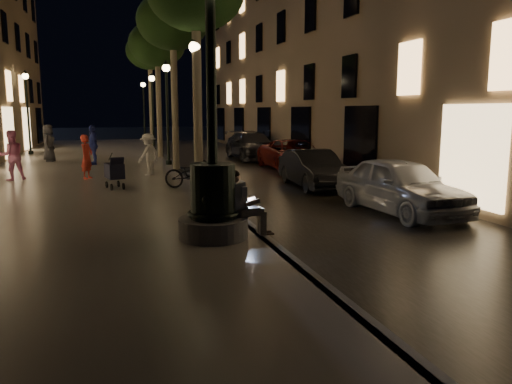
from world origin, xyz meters
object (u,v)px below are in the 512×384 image
object	(u,v)px
tree_third	(157,45)
pedestrian_white	(149,154)
lamp_curb_c	(153,102)
pedestrian_red	(87,157)
bicycle	(192,174)
lamp_curb_a	(196,94)
lamp_left_c	(27,101)
tree_far	(149,52)
lamp_curb_b	(167,99)
lamp_curb_d	(144,103)
fountain_lamppost	(213,188)
pedestrian_dark	(49,143)
seated_man_laptop	(243,201)
car_third	(294,155)
car_second	(313,169)
pedestrian_pink	(12,155)
stroller	(114,171)
pedestrian_blue	(93,145)
car_rear	(252,146)
car_front	(400,186)
tree_second	(173,22)

from	to	relation	value
tree_third	pedestrian_white	xyz separation A→B (m)	(-1.19, -7.69, -5.11)
lamp_curb_c	pedestrian_white	xyz separation A→B (m)	(-1.19, -11.69, -2.21)
pedestrian_red	bicycle	distance (m)	4.85
lamp_curb_a	lamp_left_c	size ratio (longest dim) A/B	1.00
tree_far	lamp_curb_b	distance (m)	10.50
lamp_left_c	lamp_curb_a	bearing A→B (deg)	-66.07
lamp_curb_d	bicycle	world-z (taller)	lamp_curb_d
tree_far	bicycle	bearing A→B (deg)	-90.59
fountain_lamppost	pedestrian_dark	bearing A→B (deg)	105.84
seated_man_laptop	car_third	xyz separation A→B (m)	(5.59, 11.90, -0.21)
pedestrian_white	car_second	bearing A→B (deg)	102.46
pedestrian_pink	fountain_lamppost	bearing A→B (deg)	94.61
car_third	bicycle	xyz separation A→B (m)	(-5.60, -5.48, -0.01)
stroller	lamp_curb_b	bearing A→B (deg)	56.25
tree_third	stroller	bearing A→B (deg)	-103.06
seated_man_laptop	tree_far	bearing A→B (deg)	89.60
tree_far	pedestrian_white	bearing A→B (deg)	-95.30
bicycle	pedestrian_blue	bearing A→B (deg)	47.96
lamp_curb_d	pedestrian_pink	bearing A→B (deg)	-107.09
tree_third	lamp_curb_d	world-z (taller)	tree_third
pedestrian_pink	bicycle	size ratio (longest dim) A/B	0.98
pedestrian_white	lamp_curb_c	bearing A→B (deg)	-140.20
car_rear	car_front	bearing A→B (deg)	-91.18
tree_third	pedestrian_blue	xyz separation A→B (m)	(-3.39, -3.03, -5.01)
lamp_left_c	pedestrian_white	distance (m)	13.28
tree_far	pedestrian_white	world-z (taller)	tree_far
car_third	pedestrian_dark	size ratio (longest dim) A/B	2.75
lamp_curb_d	pedestrian_white	world-z (taller)	lamp_curb_d
lamp_curb_b	pedestrian_red	xyz separation A→B (m)	(-3.48, -4.12, -2.21)
fountain_lamppost	lamp_curb_b	size ratio (longest dim) A/B	1.08
fountain_lamppost	stroller	world-z (taller)	fountain_lamppost
lamp_curb_c	bicycle	distance (m)	15.78
car_third	car_rear	bearing A→B (deg)	96.40
pedestrian_white	pedestrian_blue	xyz separation A→B (m)	(-2.20, 4.66, 0.11)
tree_second	pedestrian_pink	xyz separation A→B (m)	(-6.19, -1.80, -5.22)
lamp_curb_d	pedestrian_pink	size ratio (longest dim) A/B	2.63
seated_man_laptop	car_front	distance (m)	5.22
stroller	bicycle	distance (m)	2.52
seated_man_laptop	pedestrian_pink	world-z (taller)	pedestrian_pink
fountain_lamppost	car_third	world-z (taller)	fountain_lamppost
seated_man_laptop	pedestrian_dark	bearing A→B (deg)	107.72
car_third	pedestrian_pink	world-z (taller)	pedestrian_pink
stroller	car_front	size ratio (longest dim) A/B	0.26
lamp_curb_a	car_rear	xyz separation A→B (m)	(5.01, 11.30, -2.47)
fountain_lamppost	tree_far	world-z (taller)	tree_far
lamp_left_c	pedestrian_red	distance (m)	12.84
fountain_lamppost	pedestrian_dark	xyz separation A→B (m)	(-4.87, 17.15, -0.09)
lamp_curb_d	bicycle	size ratio (longest dim) A/B	2.58
pedestrian_red	pedestrian_dark	world-z (taller)	pedestrian_dark
tree_second	tree_far	world-z (taller)	tree_far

